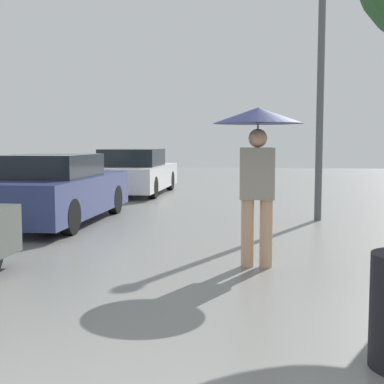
# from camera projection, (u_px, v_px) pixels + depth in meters

# --- Properties ---
(pedestrian) EXTENTS (1.05, 1.05, 1.87)m
(pedestrian) POSITION_uv_depth(u_px,v_px,m) (258.00, 141.00, 6.20)
(pedestrian) COLOR tan
(pedestrian) RESTS_ON ground_plane
(parked_car_middle) EXTENTS (1.67, 4.18, 1.25)m
(parked_car_middle) POSITION_uv_depth(u_px,v_px,m) (55.00, 190.00, 9.80)
(parked_car_middle) COLOR navy
(parked_car_middle) RESTS_ON ground_plane
(parked_car_farthest) EXTENTS (1.80, 4.18, 1.28)m
(parked_car_farthest) POSITION_uv_depth(u_px,v_px,m) (134.00, 173.00, 15.27)
(parked_car_farthest) COLOR silver
(parked_car_farthest) RESTS_ON ground_plane
(street_lamp) EXTENTS (0.27, 0.27, 4.48)m
(street_lamp) POSITION_uv_depth(u_px,v_px,m) (321.00, 81.00, 9.88)
(street_lamp) COLOR #515456
(street_lamp) RESTS_ON ground_plane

